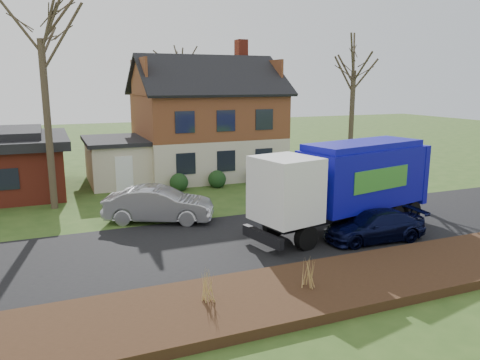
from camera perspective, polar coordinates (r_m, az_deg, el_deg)
name	(u,v)px	position (r m, az deg, el deg)	size (l,w,h in m)	color
ground	(269,237)	(19.63, 3.53, -6.95)	(120.00, 120.00, 0.00)	#2C4A18
road	(269,237)	(19.63, 3.53, -6.92)	(80.00, 7.00, 0.02)	black
mulch_verge	(343,283)	(15.32, 12.45, -12.18)	(80.00, 3.50, 0.30)	black
main_house	(200,117)	(32.17, -4.94, 7.71)	(12.95, 8.95, 9.26)	beige
garbage_truck	(347,180)	(20.63, 12.94, -0.04)	(9.11, 4.17, 3.78)	black
silver_sedan	(159,204)	(21.83, -9.88, -2.95)	(1.72, 4.93, 1.62)	#95969B
navy_wagon	(374,226)	(19.78, 16.06, -5.40)	(1.72, 4.22, 1.22)	black
tree_front_west	(38,11)	(25.19, -23.38, 18.34)	(3.91, 3.91, 11.62)	#463A2A
tree_front_east	(355,52)	(31.69, 13.81, 14.92)	(3.63, 3.63, 10.09)	#413727
tree_back	(180,56)	(39.17, -7.31, 14.78)	(3.18, 3.18, 10.07)	#383022
grass_clump_west	(207,284)	(13.38, -4.08, -12.56)	(0.37, 0.31, 0.99)	#A98C4A
grass_clump_mid	(309,271)	(14.27, 8.39, -10.95)	(0.37, 0.30, 1.03)	#A9854A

